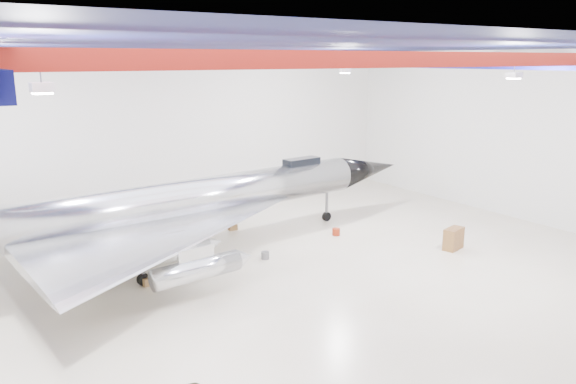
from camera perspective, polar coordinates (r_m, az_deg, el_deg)
floor at (r=27.43m, az=-3.00°, el=-8.96°), size 40.00×40.00×0.00m
wall_back at (r=39.36m, az=-14.41°, el=5.78°), size 40.00×0.00×40.00m
wall_right at (r=39.80m, az=22.58°, el=5.26°), size 0.00×30.00×30.00m
ceiling at (r=25.38m, az=-3.31°, el=14.67°), size 40.00×40.00×0.00m
ceiling_structure at (r=25.38m, az=-3.29°, el=13.14°), size 39.50×29.50×1.08m
jet_aircraft at (r=30.91m, az=-9.58°, el=-1.25°), size 30.33×18.61×8.27m
desk at (r=32.83m, az=16.46°, el=-4.57°), size 1.46×0.98×1.22m
crate_ply at (r=27.61m, az=-14.06°, el=-8.78°), size 0.63×0.54×0.39m
toolbox_red at (r=34.99m, az=-10.12°, el=-3.85°), size 0.51×0.42×0.35m
engine_drum at (r=30.16m, az=-2.34°, el=-6.45°), size 0.55×0.55×0.39m
parts_bin at (r=35.25m, az=-5.64°, el=-3.57°), size 0.55×0.46×0.36m
crate_small at (r=32.19m, az=-19.64°, el=-6.06°), size 0.43×0.36×0.28m
tool_chest at (r=34.17m, az=4.90°, el=-4.05°), size 0.58×0.58×0.42m
oil_barrel at (r=31.68m, az=-11.96°, el=-5.81°), size 0.55×0.48×0.33m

